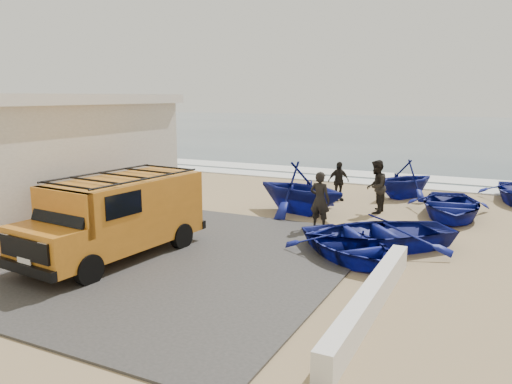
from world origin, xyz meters
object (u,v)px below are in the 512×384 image
at_px(van, 117,214).
at_px(boat_near_left, 347,245).
at_px(boat_near_right, 378,233).
at_px(boat_mid_left, 300,188).
at_px(fisherman_middle, 376,187).
at_px(fisherman_back, 338,181).
at_px(boat_far_left, 405,179).
at_px(fisherman_front, 320,200).
at_px(parapet, 371,298).
at_px(boat_mid_right, 450,206).

bearing_deg(van, boat_near_left, 30.80).
height_order(boat_near_right, boat_mid_left, boat_mid_left).
distance_m(boat_near_right, fisherman_middle, 4.49).
bearing_deg(boat_near_left, fisherman_back, 62.09).
bearing_deg(boat_near_right, boat_far_left, 147.62).
distance_m(fisherman_front, fisherman_back, 4.61).
relative_size(parapet, boat_near_left, 1.67).
height_order(boat_near_left, fisherman_back, fisherman_back).
distance_m(parapet, fisherman_front, 6.44).
height_order(parapet, boat_mid_left, boat_mid_left).
relative_size(parapet, fisherman_back, 3.72).
xyz_separation_m(boat_mid_left, boat_mid_right, (5.03, 1.75, -0.52)).
xyz_separation_m(boat_far_left, fisherman_front, (-1.56, -6.34, 0.13)).
xyz_separation_m(boat_near_left, boat_far_left, (-0.13, 8.92, 0.44)).
bearing_deg(boat_near_right, boat_near_left, -58.67).
bearing_deg(fisherman_back, van, -151.67).
bearing_deg(boat_near_right, fisherman_front, -158.02).
xyz_separation_m(boat_near_right, fisherman_middle, (-1.08, 4.33, 0.54)).
height_order(parapet, boat_far_left, boat_far_left).
bearing_deg(fisherman_front, fisherman_back, -75.10).
distance_m(boat_mid_right, fisherman_middle, 2.65).
xyz_separation_m(boat_near_right, boat_far_left, (-0.63, 7.65, 0.37)).
bearing_deg(fisherman_middle, boat_mid_right, 99.96).
bearing_deg(van, boat_mid_left, 76.08).
height_order(parapet, boat_near_right, boat_near_right).
height_order(boat_near_left, fisherman_middle, fisherman_middle).
bearing_deg(boat_mid_left, boat_far_left, -18.18).
height_order(boat_near_right, boat_mid_right, boat_near_right).
distance_m(boat_mid_right, fisherman_front, 5.09).
height_order(boat_mid_left, fisherman_back, boat_mid_left).
xyz_separation_m(van, boat_mid_left, (2.43, 6.95, -0.24)).
bearing_deg(parapet, boat_near_left, 114.21).
distance_m(boat_far_left, fisherman_front, 6.53).
relative_size(van, boat_near_right, 1.24).
height_order(parapet, fisherman_back, fisherman_back).
bearing_deg(fisherman_back, fisherman_front, -124.69).
bearing_deg(fisherman_back, parapet, -113.76).
height_order(boat_near_left, fisherman_front, fisherman_front).
bearing_deg(fisherman_back, boat_far_left, -6.84).
height_order(boat_mid_left, fisherman_middle, fisherman_middle).
xyz_separation_m(boat_near_left, fisherman_middle, (-0.58, 5.60, 0.61)).
distance_m(boat_near_left, boat_mid_right, 6.40).
xyz_separation_m(van, boat_near_right, (5.99, 3.89, -0.75)).
height_order(boat_near_left, boat_near_right, boat_near_right).
relative_size(boat_mid_left, boat_mid_right, 0.87).
xyz_separation_m(boat_near_right, fisherman_front, (-2.19, 1.31, 0.49)).
relative_size(boat_far_left, fisherman_front, 1.64).
bearing_deg(boat_near_left, boat_mid_right, 25.05).
height_order(boat_near_right, fisherman_middle, fisherman_middle).
bearing_deg(van, boat_near_right, 38.31).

